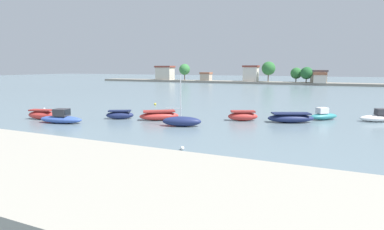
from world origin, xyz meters
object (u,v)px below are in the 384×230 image
object	(u,v)px
moored_boat_6	(291,118)
moored_boat_8	(377,117)
moored_boat_2	(120,115)
mooring_buoy_2	(44,109)
moored_boat_0	(42,115)
moored_boat_5	(243,116)
moored_boat_7	(323,115)
moored_boat_4	(182,121)
mooring_buoy_0	(182,148)
moored_boat_1	(61,118)
mooring_buoy_3	(155,104)
moored_boat_3	(159,116)

from	to	relation	value
moored_boat_6	moored_boat_8	world-z (taller)	moored_boat_8
moored_boat_2	mooring_buoy_2	size ratio (longest dim) A/B	12.27
mooring_buoy_2	moored_boat_0	bearing A→B (deg)	-42.08
moored_boat_2	moored_boat_6	size ratio (longest dim) A/B	0.63
moored_boat_5	moored_boat_6	world-z (taller)	moored_boat_5
moored_boat_7	moored_boat_8	bearing A→B (deg)	-30.15
moored_boat_4	mooring_buoy_0	size ratio (longest dim) A/B	18.25
moored_boat_2	moored_boat_4	xyz separation A→B (m)	(8.84, -1.12, 0.03)
moored_boat_1	moored_boat_7	world-z (taller)	moored_boat_1
moored_boat_0	mooring_buoy_3	distance (m)	18.13
moored_boat_7	mooring_buoy_0	world-z (taller)	moored_boat_7
mooring_buoy_3	moored_boat_4	bearing A→B (deg)	-50.84
moored_boat_2	moored_boat_4	bearing A→B (deg)	-34.17
moored_boat_3	mooring_buoy_0	world-z (taller)	moored_boat_3
moored_boat_8	mooring_buoy_3	size ratio (longest dim) A/B	10.35
moored_boat_1	mooring_buoy_3	size ratio (longest dim) A/B	14.44
moored_boat_0	moored_boat_4	distance (m)	17.54
mooring_buoy_0	moored_boat_2	bearing A→B (deg)	143.56
moored_boat_5	moored_boat_7	bearing A→B (deg)	4.37
mooring_buoy_0	mooring_buoy_3	distance (m)	27.81
moored_boat_0	moored_boat_6	xyz separation A→B (m)	(27.68, 9.77, -0.03)
mooring_buoy_0	mooring_buoy_3	size ratio (longest dim) A/B	0.80
moored_boat_6	moored_boat_5	bearing A→B (deg)	167.87
mooring_buoy_0	mooring_buoy_2	world-z (taller)	mooring_buoy_0
moored_boat_6	moored_boat_7	world-z (taller)	moored_boat_7
moored_boat_3	moored_boat_4	size ratio (longest dim) A/B	0.87
moored_boat_6	moored_boat_7	bearing A→B (deg)	22.58
moored_boat_4	moored_boat_8	distance (m)	22.53
moored_boat_2	moored_boat_3	world-z (taller)	moored_boat_3
moored_boat_4	mooring_buoy_3	bearing A→B (deg)	111.92
moored_boat_0	mooring_buoy_3	size ratio (longest dim) A/B	10.00
moored_boat_1	moored_boat_5	distance (m)	20.69
moored_boat_2	moored_boat_4	size ratio (longest dim) A/B	0.63
mooring_buoy_2	moored_boat_5	bearing A→B (deg)	5.26
moored_boat_6	mooring_buoy_2	size ratio (longest dim) A/B	19.50
moored_boat_5	mooring_buoy_2	size ratio (longest dim) A/B	13.15
mooring_buoy_3	mooring_buoy_0	bearing A→B (deg)	-55.28
moored_boat_2	moored_boat_7	bearing A→B (deg)	-4.51
moored_boat_4	mooring_buoy_3	distance (m)	18.62
moored_boat_5	moored_boat_3	bearing A→B (deg)	177.90
moored_boat_2	moored_boat_8	xyz separation A→B (m)	(28.20, 10.39, 0.00)
mooring_buoy_3	moored_boat_5	bearing A→B (deg)	-26.85
moored_boat_5	mooring_buoy_0	distance (m)	14.37
moored_boat_2	mooring_buoy_2	world-z (taller)	moored_boat_2
moored_boat_3	mooring_buoy_0	distance (m)	13.51
moored_boat_3	moored_boat_6	world-z (taller)	moored_boat_3
moored_boat_0	mooring_buoy_0	bearing A→B (deg)	-28.93
moored_boat_7	mooring_buoy_0	xyz separation A→B (m)	(-9.65, -18.86, -0.37)
moored_boat_0	mooring_buoy_0	size ratio (longest dim) A/B	12.47
moored_boat_5	moored_boat_7	xyz separation A→B (m)	(8.64, 4.54, -0.05)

